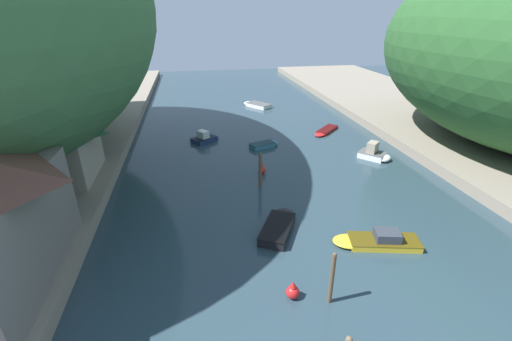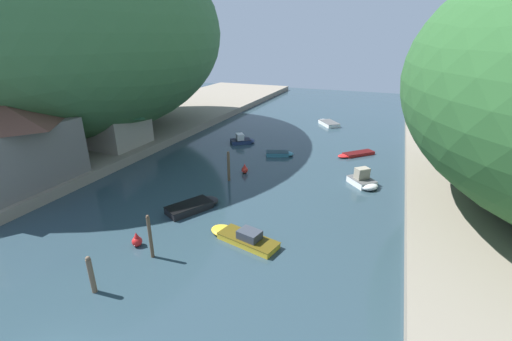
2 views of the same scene
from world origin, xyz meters
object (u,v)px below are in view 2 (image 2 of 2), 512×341
Objects in this scene: boat_moored_right at (242,237)px; channel_buoy_near at (245,169)px; boat_open_rowboat at (355,154)px; channel_buoy_far at (137,241)px; boathouse_shed at (113,124)px; waterfront_building at (7,142)px; boat_white_cruiser at (327,123)px; boat_far_right_bank at (364,181)px; boat_yellow_tender at (195,206)px; boat_navy_launch at (281,154)px; boat_cabin_cruiser at (243,140)px.

boat_moored_right reaches higher than channel_buoy_near.
boat_moored_right is at bearing 121.96° from boat_open_rowboat.
channel_buoy_far reaches higher than channel_buoy_near.
boat_moored_right is at bearing -28.26° from boathouse_shed.
boat_white_cruiser is at bearing 59.93° from waterfront_building.
channel_buoy_near reaches higher than boat_open_rowboat.
boat_yellow_tender is at bearing -3.25° from boat_far_right_bank.
boat_white_cruiser is (4.99, 36.32, -0.02)m from boat_yellow_tender.
boat_yellow_tender is 6.85m from channel_buoy_far.
boat_cabin_cruiser reaches higher than boat_navy_launch.
boathouse_shed is 22.50m from boat_navy_launch.
boat_cabin_cruiser is at bearing 46.44° from boat_open_rowboat.
boat_moored_right is 39.50m from boat_white_cruiser.
boat_moored_right is (24.37, 0.59, -5.04)m from waterfront_building.
boat_far_right_bank is at bearing 40.35° from boat_navy_launch.
boat_cabin_cruiser is 11.82m from channel_buoy_near.
boat_navy_launch is 3.37× the size of channel_buoy_far.
boathouse_shed is 17.80m from boat_cabin_cruiser.
channel_buoy_near reaches higher than boat_navy_launch.
boat_yellow_tender is (-11.65, -20.86, 0.15)m from boat_open_rowboat.
boat_white_cruiser is 18.48m from boat_cabin_cruiser.
waterfront_building is 46.58m from boat_white_cruiser.
boat_open_rowboat is (30.13, 10.78, -3.77)m from boathouse_shed.
channel_buoy_far is (-12.57, -27.65, 0.26)m from boat_open_rowboat.
channel_buoy_far reaches higher than boat_yellow_tender.
channel_buoy_near is (-10.99, -11.13, 0.25)m from boat_open_rowboat.
boathouse_shed is (-0.27, 13.83, -1.42)m from waterfront_building.
waterfront_building is 2.13× the size of boat_white_cruiser.
boat_navy_launch is at bearing 45.11° from waterfront_building.
boathouse_shed is 1.39× the size of boat_white_cruiser.
channel_buoy_near is at bearing -36.36° from boat_navy_launch.
boat_moored_right is 7.96m from channel_buoy_far.
channel_buoy_far is at bearing 130.20° from boat_moored_right.
channel_buoy_far is (17.56, -16.87, -3.51)m from boathouse_shed.
boat_moored_right is 1.63× the size of boat_far_right_bank.
boat_open_rowboat is 23.89m from boat_yellow_tender.
boat_open_rowboat is 0.77× the size of boat_moored_right.
boat_open_rowboat is 16.07m from boat_cabin_cruiser.
boat_white_cruiser is at bearing 80.74° from channel_buoy_near.
boat_moored_right is 25.83m from boat_cabin_cruiser.
boat_open_rowboat is 4.13× the size of channel_buoy_far.
boat_cabin_cruiser is 20.37m from boat_far_right_bank.
boat_navy_launch is at bearing 18.46° from boathouse_shed.
boat_cabin_cruiser is at bearing -137.02° from boat_navy_launch.
boat_navy_launch is at bearing 75.43° from channel_buoy_near.
waterfront_building is 29.89m from boat_navy_launch.
boat_navy_launch is at bearing 23.15° from boat_moored_right.
waterfront_building is 1.53× the size of boathouse_shed.
boat_far_right_bank is (32.23, 1.12, -3.41)m from boathouse_shed.
boat_yellow_tender is 1.40× the size of boat_far_right_bank.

